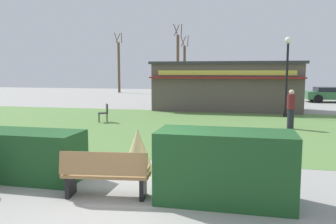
{
  "coord_description": "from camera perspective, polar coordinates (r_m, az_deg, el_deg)",
  "views": [
    {
      "loc": [
        2.02,
        -5.73,
        2.48
      ],
      "look_at": [
        -0.25,
        4.32,
        1.25
      ],
      "focal_mm": 36.95,
      "sensor_mm": 36.0,
      "label": 1
    }
  ],
  "objects": [
    {
      "name": "ground_plane",
      "position": [
        6.56,
        -6.42,
        -15.42
      ],
      "size": [
        80.0,
        80.0,
        0.0
      ],
      "primitive_type": "plane",
      "color": "#999691"
    },
    {
      "name": "lawn_patch",
      "position": [
        15.4,
        5.0,
        -2.47
      ],
      "size": [
        36.0,
        12.0,
        0.01
      ],
      "primitive_type": "cube",
      "color": "#5B8442",
      "rests_on": "ground_plane"
    },
    {
      "name": "park_bench",
      "position": [
        6.94,
        -10.29,
        -10.04
      ],
      "size": [
        1.75,
        0.74,
        0.95
      ],
      "color": "#9E7547",
      "rests_on": "ground_plane"
    },
    {
      "name": "hedge_left",
      "position": [
        8.66,
        -22.69,
        -6.56
      ],
      "size": [
        2.69,
        1.1,
        1.11
      ],
      "primitive_type": "cube",
      "color": "#1E4C23",
      "rests_on": "ground_plane"
    },
    {
      "name": "hedge_right",
      "position": [
        6.68,
        9.35,
        -8.89
      ],
      "size": [
        2.55,
        1.1,
        1.36
      ],
      "primitive_type": "cube",
      "color": "#1E4C23",
      "rests_on": "ground_plane"
    },
    {
      "name": "ornamental_grass_behind_left",
      "position": [
        8.31,
        1.16,
        -6.87
      ],
      "size": [
        0.58,
        0.58,
        1.03
      ],
      "primitive_type": "cone",
      "color": "#D1BC7F",
      "rests_on": "ground_plane"
    },
    {
      "name": "ornamental_grass_behind_right",
      "position": [
        8.65,
        -5.0,
        -6.21
      ],
      "size": [
        0.77,
        0.77,
        1.07
      ],
      "primitive_type": "cone",
      "color": "#D1BC7F",
      "rests_on": "ground_plane"
    },
    {
      "name": "ornamental_grass_behind_center",
      "position": [
        8.04,
        -1.1,
        -7.12
      ],
      "size": [
        0.51,
        0.51,
        1.09
      ],
      "primitive_type": "cone",
      "color": "#D1BC7F",
      "rests_on": "ground_plane"
    },
    {
      "name": "lamppost_far",
      "position": [
        19.67,
        19.06,
        7.03
      ],
      "size": [
        0.36,
        0.36,
        4.27
      ],
      "color": "black",
      "rests_on": "ground_plane"
    },
    {
      "name": "food_kiosk",
      "position": [
        22.41,
        9.58,
        4.29
      ],
      "size": [
        9.23,
        4.03,
        3.05
      ],
      "color": "#594C47",
      "rests_on": "ground_plane"
    },
    {
      "name": "cafe_chair_west",
      "position": [
        16.99,
        -10.39,
        0.1
      ],
      "size": [
        0.6,
        0.6,
        0.89
      ],
      "color": "black",
      "rests_on": "ground_plane"
    },
    {
      "name": "person_strolling",
      "position": [
        15.65,
        19.61,
        0.48
      ],
      "size": [
        0.34,
        0.34,
        1.69
      ],
      "rotation": [
        0.0,
        0.0,
        4.18
      ],
      "color": "#23232D",
      "rests_on": "ground_plane"
    },
    {
      "name": "parked_car_west_slot",
      "position": [
        30.04,
        4.16,
        3.28
      ],
      "size": [
        4.31,
        2.28,
        1.2
      ],
      "color": "#B7BABF",
      "rests_on": "ground_plane"
    },
    {
      "name": "parked_car_center_slot",
      "position": [
        29.73,
        14.67,
        3.04
      ],
      "size": [
        4.22,
        2.1,
        1.2
      ],
      "color": "maroon",
      "rests_on": "ground_plane"
    },
    {
      "name": "parked_car_east_slot",
      "position": [
        30.46,
        25.42,
        2.69
      ],
      "size": [
        4.34,
        2.34,
        1.2
      ],
      "color": "#2D6638",
      "rests_on": "ground_plane"
    },
    {
      "name": "tree_left_bg",
      "position": [
        40.17,
        -8.11,
        7.49
      ],
      "size": [
        0.91,
        0.96,
        6.75
      ],
      "color": "brown",
      "rests_on": "ground_plane"
    },
    {
      "name": "tree_right_bg",
      "position": [
        34.67,
        1.63,
        7.92
      ],
      "size": [
        0.91,
        0.96,
        7.04
      ],
      "color": "brown",
      "rests_on": "ground_plane"
    },
    {
      "name": "tree_center_bg",
      "position": [
        37.1,
        2.73,
        7.16
      ],
      "size": [
        0.91,
        0.96,
        6.16
      ],
      "color": "brown",
      "rests_on": "ground_plane"
    }
  ]
}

